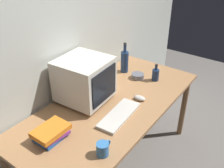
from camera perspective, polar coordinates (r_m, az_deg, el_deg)
The scene contains 11 objects.
ground_plane at distance 2.58m, azimuth 0.00°, elevation -17.81°, with size 6.00×6.00×0.00m, color slate.
back_wall at distance 2.13m, azimuth -10.29°, elevation 11.48°, with size 4.00×0.08×2.50m, color beige.
desk at distance 2.13m, azimuth 0.00°, elevation -5.99°, with size 1.76×0.80×0.74m.
crt_monitor at distance 2.03m, azimuth -6.21°, elevation 0.94°, with size 0.41×0.41×0.37m.
keyboard at distance 1.94m, azimuth 1.63°, elevation -7.03°, with size 0.42×0.15×0.02m, color beige.
computer_mouse at distance 2.13m, azimuth 6.24°, elevation -3.15°, with size 0.06×0.10×0.04m, color beige.
bottle_tall at distance 2.52m, azimuth 2.85°, elevation 5.23°, with size 0.08×0.08×0.31m.
bottle_short at distance 2.41m, azimuth 9.79°, elevation 2.17°, with size 0.07×0.07×0.17m.
book_stack at distance 1.78m, azimuth -13.57°, elevation -10.68°, with size 0.24×0.18×0.09m.
mug at distance 1.62m, azimuth -2.07°, elevation -14.40°, with size 0.12×0.08×0.09m.
cd_spindle at distance 2.45m, azimuth 5.81°, elevation 1.83°, with size 0.12×0.12×0.04m, color #595B66.
Camera 1 is at (-1.39, -1.01, 1.93)m, focal length 40.53 mm.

